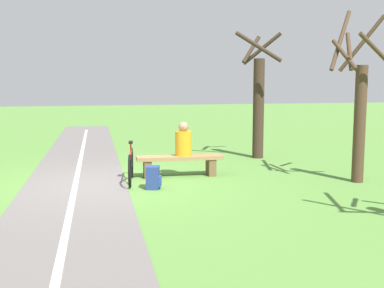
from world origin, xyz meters
name	(u,v)px	position (x,y,z in m)	size (l,w,h in m)	color
ground_plane	(109,184)	(0.00, 0.00, 0.00)	(80.00, 80.00, 0.00)	#548438
paved_path	(60,262)	(0.96, 4.00, 0.01)	(1.99, 36.00, 0.02)	#66605E
path_centre_line	(60,261)	(0.96, 4.00, 0.02)	(0.10, 32.00, 0.00)	silver
bench	(180,162)	(-1.58, -0.43, 0.32)	(1.90, 0.62, 0.45)	#937047
person_seated	(184,141)	(-1.66, -0.42, 0.77)	(0.40, 0.40, 0.74)	orange
bicycle	(131,166)	(-0.46, -0.10, 0.35)	(0.35, 1.62, 0.83)	black
backpack	(153,178)	(-0.77, 0.64, 0.22)	(0.34, 0.34, 0.44)	navy
tree_far_left	(258,100)	(-4.30, -2.37, 1.58)	(1.58, 1.60, 3.44)	#38281E
tree_by_path	(358,106)	(-4.90, 1.15, 1.55)	(1.31, 1.19, 3.53)	#473323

